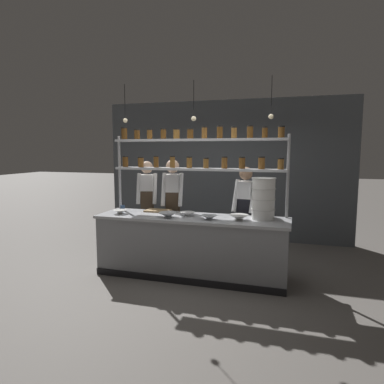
{
  "coord_description": "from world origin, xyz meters",
  "views": [
    {
      "loc": [
        1.47,
        -4.83,
        1.92
      ],
      "look_at": [
        -0.05,
        0.2,
        1.27
      ],
      "focal_mm": 32.0,
      "sensor_mm": 36.0,
      "label": 1
    }
  ],
  "objects_px": {
    "chef_left": "(147,201)",
    "chef_center": "(173,203)",
    "chef_right": "(245,210)",
    "prep_bowl_far_left": "(209,217)",
    "prep_bowl_near_right": "(168,215)",
    "prep_bowl_center_front": "(239,217)",
    "cutting_board": "(158,211)",
    "container_stack": "(263,199)",
    "prep_bowl_center_back": "(120,212)",
    "prep_bowl_near_left": "(187,214)",
    "serving_cup_front": "(123,208)",
    "spice_shelf_unit": "(197,156)"
  },
  "relations": [
    {
      "from": "spice_shelf_unit",
      "to": "prep_bowl_far_left",
      "type": "relative_size",
      "value": 12.0
    },
    {
      "from": "container_stack",
      "to": "prep_bowl_far_left",
      "type": "bearing_deg",
      "value": -160.89
    },
    {
      "from": "prep_bowl_center_front",
      "to": "prep_bowl_far_left",
      "type": "xyz_separation_m",
      "value": [
        -0.41,
        -0.09,
        -0.01
      ]
    },
    {
      "from": "serving_cup_front",
      "to": "chef_center",
      "type": "bearing_deg",
      "value": 25.03
    },
    {
      "from": "chef_left",
      "to": "prep_bowl_center_front",
      "type": "relative_size",
      "value": 6.14
    },
    {
      "from": "prep_bowl_near_right",
      "to": "serving_cup_front",
      "type": "distance_m",
      "value": 1.01
    },
    {
      "from": "serving_cup_front",
      "to": "chef_right",
      "type": "bearing_deg",
      "value": 12.61
    },
    {
      "from": "prep_bowl_near_left",
      "to": "chef_right",
      "type": "bearing_deg",
      "value": 37.98
    },
    {
      "from": "chef_left",
      "to": "prep_bowl_center_back",
      "type": "distance_m",
      "value": 0.87
    },
    {
      "from": "spice_shelf_unit",
      "to": "prep_bowl_near_left",
      "type": "distance_m",
      "value": 0.92
    },
    {
      "from": "spice_shelf_unit",
      "to": "chef_right",
      "type": "relative_size",
      "value": 1.69
    },
    {
      "from": "spice_shelf_unit",
      "to": "prep_bowl_near_left",
      "type": "relative_size",
      "value": 12.2
    },
    {
      "from": "serving_cup_front",
      "to": "prep_bowl_far_left",
      "type": "bearing_deg",
      "value": -11.93
    },
    {
      "from": "chef_left",
      "to": "chef_right",
      "type": "height_order",
      "value": "chef_left"
    },
    {
      "from": "chef_center",
      "to": "container_stack",
      "type": "relative_size",
      "value": 2.91
    },
    {
      "from": "chef_left",
      "to": "chef_right",
      "type": "bearing_deg",
      "value": -20.61
    },
    {
      "from": "spice_shelf_unit",
      "to": "prep_bowl_near_right",
      "type": "height_order",
      "value": "spice_shelf_unit"
    },
    {
      "from": "prep_bowl_far_left",
      "to": "serving_cup_front",
      "type": "height_order",
      "value": "serving_cup_front"
    },
    {
      "from": "prep_bowl_center_front",
      "to": "serving_cup_front",
      "type": "height_order",
      "value": "serving_cup_front"
    },
    {
      "from": "prep_bowl_center_back",
      "to": "spice_shelf_unit",
      "type": "bearing_deg",
      "value": 20.87
    },
    {
      "from": "spice_shelf_unit",
      "to": "prep_bowl_near_right",
      "type": "relative_size",
      "value": 9.97
    },
    {
      "from": "chef_center",
      "to": "prep_bowl_center_back",
      "type": "xyz_separation_m",
      "value": [
        -0.64,
        -0.65,
        -0.07
      ]
    },
    {
      "from": "spice_shelf_unit",
      "to": "chef_center",
      "type": "relative_size",
      "value": 1.59
    },
    {
      "from": "cutting_board",
      "to": "chef_left",
      "type": "bearing_deg",
      "value": 129.35
    },
    {
      "from": "chef_center",
      "to": "serving_cup_front",
      "type": "relative_size",
      "value": 20.44
    },
    {
      "from": "serving_cup_front",
      "to": "prep_bowl_center_front",
      "type": "bearing_deg",
      "value": -6.98
    },
    {
      "from": "prep_bowl_near_left",
      "to": "serving_cup_front",
      "type": "bearing_deg",
      "value": 171.68
    },
    {
      "from": "prep_bowl_center_back",
      "to": "container_stack",
      "type": "bearing_deg",
      "value": 5.74
    },
    {
      "from": "chef_left",
      "to": "serving_cup_front",
      "type": "relative_size",
      "value": 20.02
    },
    {
      "from": "container_stack",
      "to": "prep_bowl_near_right",
      "type": "relative_size",
      "value": 2.16
    },
    {
      "from": "prep_bowl_far_left",
      "to": "serving_cup_front",
      "type": "relative_size",
      "value": 2.7
    },
    {
      "from": "chef_right",
      "to": "prep_bowl_center_front",
      "type": "relative_size",
      "value": 5.89
    },
    {
      "from": "chef_left",
      "to": "chef_center",
      "type": "bearing_deg",
      "value": -37.26
    },
    {
      "from": "chef_right",
      "to": "prep_bowl_far_left",
      "type": "distance_m",
      "value": 0.87
    },
    {
      "from": "prep_bowl_near_left",
      "to": "prep_bowl_center_back",
      "type": "height_order",
      "value": "prep_bowl_near_left"
    },
    {
      "from": "container_stack",
      "to": "prep_bowl_center_back",
      "type": "distance_m",
      "value": 2.21
    },
    {
      "from": "chef_left",
      "to": "serving_cup_front",
      "type": "height_order",
      "value": "chef_left"
    },
    {
      "from": "chef_center",
      "to": "prep_bowl_near_right",
      "type": "xyz_separation_m",
      "value": [
        0.18,
        -0.71,
        -0.06
      ]
    },
    {
      "from": "prep_bowl_far_left",
      "to": "prep_bowl_center_back",
      "type": "bearing_deg",
      "value": 178.65
    },
    {
      "from": "chef_center",
      "to": "prep_bowl_near_left",
      "type": "distance_m",
      "value": 0.68
    },
    {
      "from": "cutting_board",
      "to": "prep_bowl_near_left",
      "type": "relative_size",
      "value": 1.75
    },
    {
      "from": "chef_right",
      "to": "prep_bowl_center_back",
      "type": "relative_size",
      "value": 7.43
    },
    {
      "from": "prep_bowl_near_right",
      "to": "prep_bowl_center_front",
      "type": "bearing_deg",
      "value": 6.39
    },
    {
      "from": "cutting_board",
      "to": "prep_bowl_center_back",
      "type": "relative_size",
      "value": 1.81
    },
    {
      "from": "prep_bowl_center_front",
      "to": "spice_shelf_unit",
      "type": "bearing_deg",
      "value": 152.61
    },
    {
      "from": "chef_left",
      "to": "serving_cup_front",
      "type": "distance_m",
      "value": 0.6
    },
    {
      "from": "container_stack",
      "to": "prep_bowl_near_left",
      "type": "xyz_separation_m",
      "value": [
        -1.12,
        -0.1,
        -0.27
      ]
    },
    {
      "from": "prep_bowl_far_left",
      "to": "prep_bowl_center_front",
      "type": "bearing_deg",
      "value": 12.28
    },
    {
      "from": "chef_right",
      "to": "cutting_board",
      "type": "height_order",
      "value": "chef_right"
    },
    {
      "from": "cutting_board",
      "to": "chef_right",
      "type": "bearing_deg",
      "value": 15.26
    }
  ]
}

